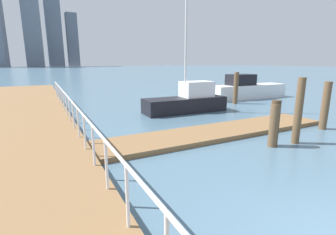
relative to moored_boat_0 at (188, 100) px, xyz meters
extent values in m
plane|color=slate|center=(-3.63, 8.52, -0.70)|extent=(300.00, 300.00, 0.00)
cube|color=olive|center=(-1.56, -4.63, -0.61)|extent=(11.13, 2.00, 0.18)
cylinder|color=white|center=(-6.78, -9.18, 0.22)|extent=(0.06, 0.06, 1.05)
cylinder|color=white|center=(-6.78, -7.84, 0.22)|extent=(0.06, 0.06, 1.05)
cylinder|color=white|center=(-6.78, -6.49, 0.22)|extent=(0.06, 0.06, 1.05)
cylinder|color=white|center=(-6.78, -5.14, 0.22)|extent=(0.06, 0.06, 1.05)
cylinder|color=white|center=(-6.78, -3.79, 0.22)|extent=(0.06, 0.06, 1.05)
cylinder|color=white|center=(-6.78, -2.44, 0.22)|extent=(0.06, 0.06, 1.05)
cylinder|color=white|center=(-6.78, -1.10, 0.22)|extent=(0.06, 0.06, 1.05)
cylinder|color=white|center=(-6.78, 0.25, 0.22)|extent=(0.06, 0.06, 1.05)
cylinder|color=white|center=(-6.78, 1.60, 0.22)|extent=(0.06, 0.06, 1.05)
cylinder|color=white|center=(-6.78, 2.95, 0.22)|extent=(0.06, 0.06, 1.05)
cylinder|color=white|center=(-6.78, 4.29, 0.22)|extent=(0.06, 0.06, 1.05)
cylinder|color=white|center=(-6.78, 5.64, 0.22)|extent=(0.06, 0.06, 1.05)
cylinder|color=white|center=(-6.78, 6.99, 0.22)|extent=(0.06, 0.06, 1.05)
cylinder|color=white|center=(-6.78, 8.34, 0.22)|extent=(0.06, 0.06, 1.05)
cylinder|color=white|center=(-6.78, -4.47, 0.75)|extent=(0.06, 25.61, 0.06)
cylinder|color=brown|center=(3.32, -6.18, 0.36)|extent=(0.32, 0.32, 2.13)
cylinder|color=brown|center=(-0.63, -6.77, 0.07)|extent=(0.31, 0.31, 1.55)
cylinder|color=brown|center=(0.43, -6.92, 0.51)|extent=(0.27, 0.27, 2.44)
cylinder|color=#473826|center=(-0.57, -6.75, 0.13)|extent=(0.32, 0.32, 1.67)
cylinder|color=brown|center=(4.60, 0.92, 0.42)|extent=(0.33, 0.33, 2.25)
cube|color=black|center=(-0.19, 0.01, -0.27)|extent=(5.09, 1.71, 0.88)
cube|color=white|center=(0.61, -0.02, 0.64)|extent=(1.89, 1.31, 0.93)
cylinder|color=silver|center=(-0.19, 0.01, 4.11)|extent=(0.12, 0.12, 7.88)
cube|color=white|center=(7.40, 2.52, -0.14)|extent=(6.94, 1.76, 1.12)
cube|color=black|center=(6.55, 2.53, 0.85)|extent=(2.20, 1.35, 0.86)
cube|color=slate|center=(-8.72, 155.56, 18.53)|extent=(9.58, 8.62, 38.47)
cube|color=slate|center=(2.83, 165.29, 20.45)|extent=(9.23, 12.75, 42.31)
cube|color=slate|center=(13.98, 168.50, 16.13)|extent=(6.95, 8.55, 33.68)
camera|label=1|loc=(-7.80, -12.54, 2.27)|focal=26.39mm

